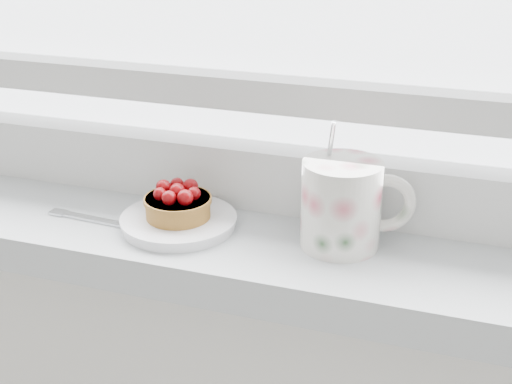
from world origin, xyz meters
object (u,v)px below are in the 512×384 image
at_px(fork, 120,224).
at_px(saucer, 179,222).
at_px(raspberry_tart, 178,203).
at_px(floral_mug, 344,203).

bearing_deg(fork, saucer, 16.62).
distance_m(raspberry_tart, fork, 0.07).
height_order(raspberry_tart, floral_mug, floral_mug).
bearing_deg(fork, floral_mug, 8.13).
bearing_deg(saucer, floral_mug, 5.03).
relative_size(raspberry_tart, floral_mug, 0.56).
distance_m(saucer, raspberry_tart, 0.02).
relative_size(saucer, floral_mug, 0.97).
xyz_separation_m(raspberry_tart, floral_mug, (0.17, 0.02, 0.02)).
xyz_separation_m(saucer, floral_mug, (0.17, 0.02, 0.04)).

